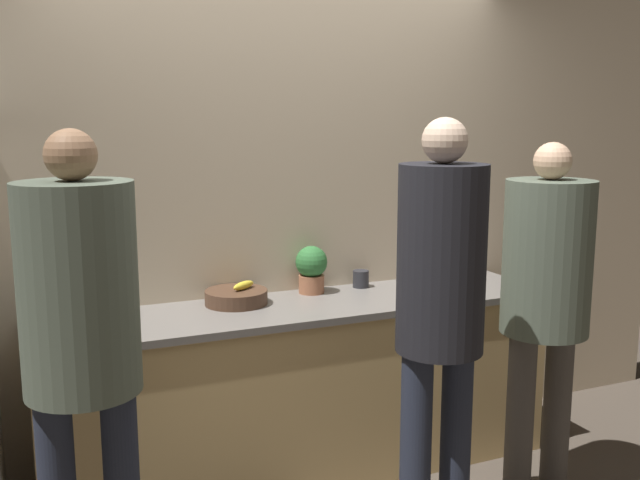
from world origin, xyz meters
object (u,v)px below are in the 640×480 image
at_px(person_left, 81,325).
at_px(utensil_crock, 57,303).
at_px(cup_black, 361,279).
at_px(bottle_green, 59,321).
at_px(potted_plant, 311,268).
at_px(person_center, 440,298).
at_px(person_right, 546,285).
at_px(bottle_red, 451,278).
at_px(fruit_bowl, 237,297).

height_order(person_left, utensil_crock, person_left).
bearing_deg(cup_black, bottle_green, -170.82).
bearing_deg(bottle_green, potted_plant, 10.87).
bearing_deg(person_center, cup_black, 81.56).
height_order(bottle_green, cup_black, bottle_green).
xyz_separation_m(person_right, bottle_green, (-2.08, 0.59, -0.09)).
distance_m(person_center, person_right, 0.70).
xyz_separation_m(person_right, utensil_crock, (-2.07, 0.86, -0.08)).
bearing_deg(utensil_crock, person_left, -87.66).
bearing_deg(person_center, potted_plant, 98.33).
xyz_separation_m(person_right, bottle_red, (-0.19, 0.49, -0.06)).
bearing_deg(person_right, person_center, -166.71).
xyz_separation_m(person_center, cup_black, (0.15, 1.00, -0.15)).
distance_m(utensil_crock, bottle_green, 0.27).
bearing_deg(bottle_green, person_center, -28.04).
relative_size(fruit_bowl, potted_plant, 1.24).
height_order(bottle_red, potted_plant, potted_plant).
relative_size(person_right, bottle_red, 7.28).
distance_m(person_left, cup_black, 1.73).
bearing_deg(bottle_green, cup_black, 9.18).
height_order(person_center, person_right, person_center).
xyz_separation_m(person_center, utensil_crock, (-1.40, 1.02, -0.12)).
relative_size(person_left, person_center, 0.98).
relative_size(person_center, utensil_crock, 6.79).
xyz_separation_m(fruit_bowl, bottle_green, (-0.84, -0.18, 0.02)).
bearing_deg(person_right, fruit_bowl, 148.31).
relative_size(person_center, person_right, 1.07).
distance_m(person_left, person_center, 1.37).
height_order(person_right, utensil_crock, person_right).
bearing_deg(potted_plant, bottle_green, -169.13).
relative_size(person_center, potted_plant, 7.24).
bearing_deg(person_center, bottle_red, 52.93).
distance_m(bottle_green, bottle_red, 1.90).
relative_size(utensil_crock, cup_black, 2.89).
bearing_deg(utensil_crock, potted_plant, -1.06).
distance_m(person_right, utensil_crock, 2.25).
relative_size(person_right, cup_black, 18.42).
distance_m(person_left, fruit_bowl, 1.11).
bearing_deg(person_center, bottle_green, 151.96).
relative_size(person_left, utensil_crock, 6.66).
relative_size(person_right, potted_plant, 6.79).
distance_m(person_left, bottle_green, 0.60).
height_order(person_center, bottle_green, person_center).
height_order(fruit_bowl, bottle_red, bottle_red).
bearing_deg(person_right, potted_plant, 134.65).
height_order(fruit_bowl, potted_plant, potted_plant).
bearing_deg(bottle_red, utensil_crock, 169.08).
relative_size(person_left, bottle_red, 7.60).
xyz_separation_m(fruit_bowl, utensil_crock, (-0.83, 0.08, 0.03)).
bearing_deg(fruit_bowl, potted_plant, 8.21).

